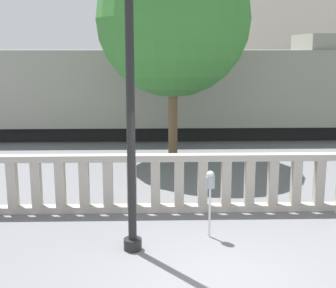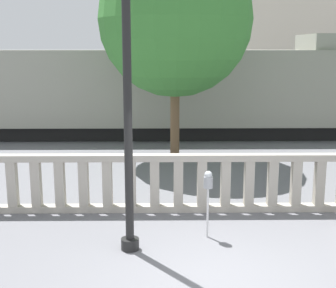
{
  "view_description": "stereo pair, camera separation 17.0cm",
  "coord_description": "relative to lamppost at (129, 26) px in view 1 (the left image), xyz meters",
  "views": [
    {
      "loc": [
        -1.03,
        -6.44,
        3.49
      ],
      "look_at": [
        -0.72,
        4.24,
        1.29
      ],
      "focal_mm": 50.0,
      "sensor_mm": 36.0,
      "label": 1
    },
    {
      "loc": [
        -0.86,
        -6.44,
        3.49
      ],
      "look_at": [
        -0.72,
        4.24,
        1.29
      ],
      "focal_mm": 50.0,
      "sensor_mm": 36.0,
      "label": 2
    }
  ],
  "objects": [
    {
      "name": "ground_plane",
      "position": [
        1.43,
        -1.29,
        -3.83
      ],
      "size": [
        160.0,
        160.0,
        0.0
      ],
      "primitive_type": "plane",
      "color": "slate"
    },
    {
      "name": "balustrade",
      "position": [
        1.43,
        1.95,
        -3.2
      ],
      "size": [
        12.01,
        0.24,
        1.27
      ],
      "color": "#ADA599",
      "rests_on": "ground"
    },
    {
      "name": "lamppost",
      "position": [
        0.0,
        0.0,
        0.0
      ],
      "size": [
        0.41,
        0.41,
        6.42
      ],
      "color": "black",
      "rests_on": "ground"
    },
    {
      "name": "parking_meter",
      "position": [
        1.42,
        0.53,
        -2.81
      ],
      "size": [
        0.17,
        0.17,
        1.28
      ],
      "color": "silver",
      "rests_on": "ground"
    },
    {
      "name": "train_near",
      "position": [
        -1.73,
        10.95,
        -2.03
      ],
      "size": [
        22.25,
        3.07,
        4.01
      ],
      "color": "black",
      "rests_on": "ground"
    },
    {
      "name": "building_block",
      "position": [
        11.64,
        27.77,
        1.39
      ],
      "size": [
        12.8,
        9.74,
        10.45
      ],
      "color": "beige",
      "rests_on": "ground"
    },
    {
      "name": "tree_right",
      "position": [
        0.97,
        6.74,
        0.49
      ],
      "size": [
        4.65,
        4.65,
        6.65
      ],
      "color": "brown",
      "rests_on": "ground"
    }
  ]
}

